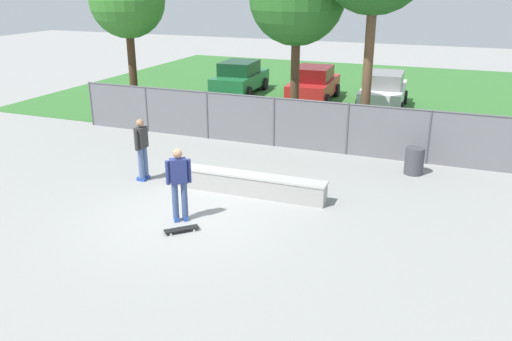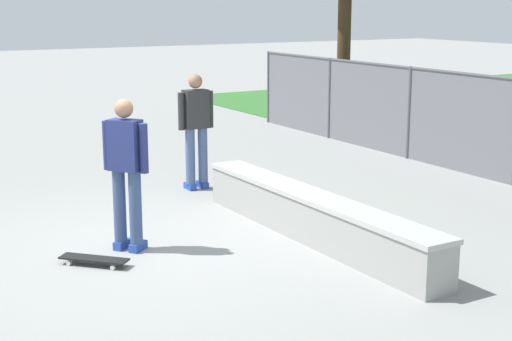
% 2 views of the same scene
% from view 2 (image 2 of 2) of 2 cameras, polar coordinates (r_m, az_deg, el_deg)
% --- Properties ---
extents(ground_plane, '(80.00, 80.00, 0.00)m').
position_cam_2_polar(ground_plane, '(9.38, -7.69, -5.67)').
color(ground_plane, gray).
extents(concrete_ledge, '(4.57, 0.53, 0.59)m').
position_cam_2_polar(concrete_ledge, '(9.51, 4.28, -3.46)').
color(concrete_ledge, '#999993').
rests_on(concrete_ledge, ground).
extents(skateboarder, '(0.50, 0.43, 1.82)m').
position_cam_2_polar(skateboarder, '(9.04, -9.70, 0.19)').
color(skateboarder, '#2647A5').
rests_on(skateboarder, ground).
extents(skateboard, '(0.71, 0.70, 0.09)m').
position_cam_2_polar(skateboard, '(8.83, -12.04, -6.51)').
color(skateboard, black).
rests_on(skateboard, ground).
extents(bystander, '(0.27, 0.60, 1.82)m').
position_cam_2_polar(bystander, '(11.96, -4.51, 3.32)').
color(bystander, '#2647A5').
rests_on(bystander, ground).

